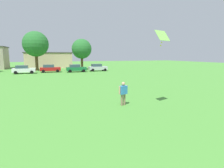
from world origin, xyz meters
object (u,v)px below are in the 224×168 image
at_px(tree_center, 36,44).
at_px(parked_car_silver_3, 98,67).
at_px(kite, 162,36).
at_px(parked_car_white_0, 24,69).
at_px(adult_bystander, 123,92).
at_px(tree_far_right, 82,49).
at_px(parked_car_green_2, 76,68).
at_px(parked_car_red_1, 50,68).

bearing_deg(tree_center, parked_car_silver_3, -24.85).
bearing_deg(kite, parked_car_white_0, 112.41).
bearing_deg(tree_center, adult_bystander, -78.00).
height_order(parked_car_silver_3, tree_far_right, tree_far_right).
relative_size(parked_car_silver_3, tree_center, 0.46).
bearing_deg(tree_center, tree_far_right, -5.25).
relative_size(kite, tree_center, 0.14).
xyz_separation_m(parked_car_white_0, tree_center, (2.21, 7.14, 5.45)).
relative_size(parked_car_green_2, tree_far_right, 0.55).
relative_size(adult_bystander, tree_far_right, 0.23).
relative_size(parked_car_red_1, parked_car_green_2, 1.00).
relative_size(adult_bystander, parked_car_red_1, 0.41).
distance_m(parked_car_red_1, parked_car_green_2, 5.62).
bearing_deg(tree_far_right, parked_car_silver_3, -62.70).
distance_m(parked_car_silver_3, tree_center, 15.87).
height_order(parked_car_white_0, parked_car_green_2, same).
height_order(parked_car_white_0, tree_far_right, tree_far_right).
xyz_separation_m(kite, tree_center, (-10.05, 36.87, 1.29)).
bearing_deg(adult_bystander, tree_center, -98.00).
xyz_separation_m(parked_car_red_1, tree_center, (-2.87, 5.76, 5.45)).
distance_m(parked_car_green_2, parked_car_silver_3, 5.27).
xyz_separation_m(parked_car_silver_3, tree_center, (-13.53, 6.26, 5.45)).
bearing_deg(tree_far_right, kite, -91.21).
distance_m(adult_bystander, parked_car_silver_3, 30.09).
bearing_deg(adult_bystander, kite, 135.63).
bearing_deg(parked_car_green_2, adult_bystander, -91.45).
height_order(parked_car_green_2, parked_car_silver_3, same).
height_order(adult_bystander, kite, kite).
distance_m(parked_car_green_2, tree_center, 12.23).
height_order(adult_bystander, parked_car_silver_3, adult_bystander).
xyz_separation_m(parked_car_white_0, parked_car_green_2, (10.54, 0.04, 0.00)).
height_order(adult_bystander, parked_car_white_0, adult_bystander).
distance_m(kite, tree_center, 38.24).
distance_m(kite, tree_far_right, 35.89).
height_order(parked_car_red_1, parked_car_silver_3, same).
height_order(kite, parked_car_green_2, kite).
distance_m(adult_bystander, parked_car_red_1, 30.38).
distance_m(parked_car_white_0, tree_far_right, 15.06).
height_order(kite, tree_far_right, tree_far_right).
bearing_deg(kite, tree_far_right, 88.79).
distance_m(parked_car_red_1, tree_center, 8.43).
height_order(kite, parked_car_white_0, kite).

